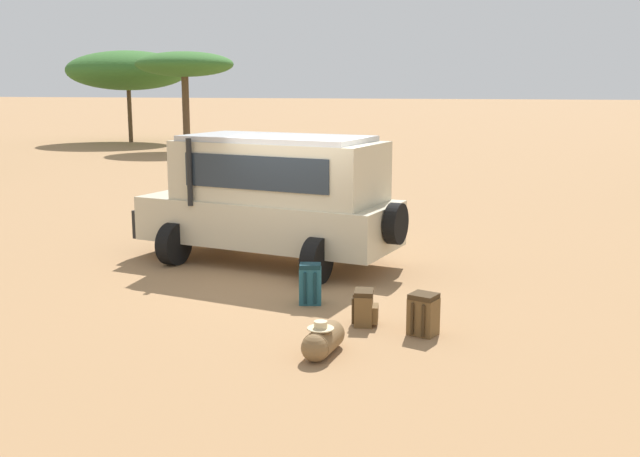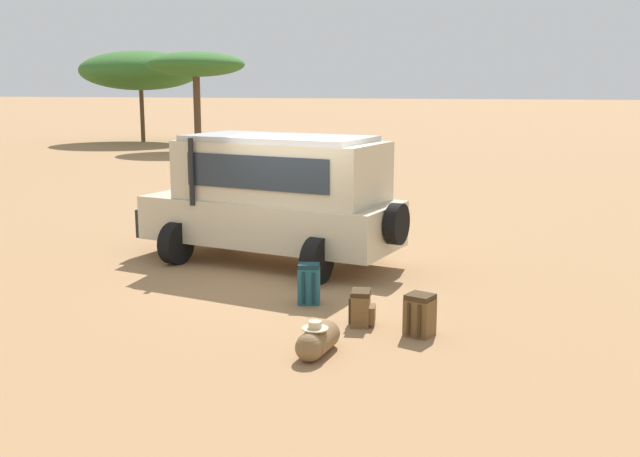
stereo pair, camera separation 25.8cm
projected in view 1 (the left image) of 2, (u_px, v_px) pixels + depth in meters
ground_plane at (290, 278)px, 13.28m from camera, size 320.00×320.00×0.00m
safari_vehicle at (273, 196)px, 14.17m from camera, size 5.48×3.40×2.44m
backpack_beside_front_wheel at (424, 314)px, 10.24m from camera, size 0.45×0.48×0.58m
backpack_cluster_center at (365, 308)px, 10.66m from camera, size 0.40×0.41×0.51m
backpack_near_rear_wheel at (310, 284)px, 11.67m from camera, size 0.39×0.40×0.65m
duffel_bag_low_black_case at (323, 340)px, 9.50m from camera, size 0.43×0.93×0.47m
acacia_tree_left_mid at (128, 71)px, 43.41m from camera, size 7.18×6.38×5.27m
acacia_tree_centre_back at (184, 65)px, 37.96m from camera, size 5.03×4.67×5.00m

